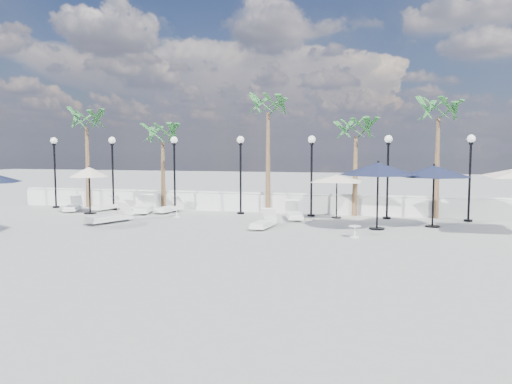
% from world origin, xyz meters
% --- Properties ---
extents(ground, '(100.00, 100.00, 0.00)m').
position_xyz_m(ground, '(0.00, 0.00, 0.00)').
color(ground, gray).
rests_on(ground, ground).
extents(balustrade, '(26.00, 0.30, 1.01)m').
position_xyz_m(balustrade, '(0.00, 7.50, 0.47)').
color(balustrade, silver).
rests_on(balustrade, ground).
extents(lamppost_0, '(0.36, 0.36, 3.84)m').
position_xyz_m(lamppost_0, '(-10.50, 6.50, 2.49)').
color(lamppost_0, black).
rests_on(lamppost_0, ground).
extents(lamppost_1, '(0.36, 0.36, 3.84)m').
position_xyz_m(lamppost_1, '(-7.00, 6.50, 2.49)').
color(lamppost_1, black).
rests_on(lamppost_1, ground).
extents(lamppost_2, '(0.36, 0.36, 3.84)m').
position_xyz_m(lamppost_2, '(-3.50, 6.50, 2.49)').
color(lamppost_2, black).
rests_on(lamppost_2, ground).
extents(lamppost_3, '(0.36, 0.36, 3.84)m').
position_xyz_m(lamppost_3, '(0.00, 6.50, 2.49)').
color(lamppost_3, black).
rests_on(lamppost_3, ground).
extents(lamppost_4, '(0.36, 0.36, 3.84)m').
position_xyz_m(lamppost_4, '(3.50, 6.50, 2.49)').
color(lamppost_4, black).
rests_on(lamppost_4, ground).
extents(lamppost_5, '(0.36, 0.36, 3.84)m').
position_xyz_m(lamppost_5, '(7.00, 6.50, 2.49)').
color(lamppost_5, black).
rests_on(lamppost_5, ground).
extents(lamppost_6, '(0.36, 0.36, 3.84)m').
position_xyz_m(lamppost_6, '(10.50, 6.50, 2.49)').
color(lamppost_6, black).
rests_on(lamppost_6, ground).
extents(palm_0, '(2.60, 2.60, 5.50)m').
position_xyz_m(palm_0, '(-9.00, 7.30, 4.53)').
color(palm_0, brown).
rests_on(palm_0, ground).
extents(palm_1, '(2.60, 2.60, 4.70)m').
position_xyz_m(palm_1, '(-4.50, 7.30, 3.75)').
color(palm_1, brown).
rests_on(palm_1, ground).
extents(palm_2, '(2.60, 2.60, 6.10)m').
position_xyz_m(palm_2, '(1.20, 7.30, 5.12)').
color(palm_2, brown).
rests_on(palm_2, ground).
extents(palm_3, '(2.60, 2.60, 4.90)m').
position_xyz_m(palm_3, '(5.50, 7.30, 3.95)').
color(palm_3, brown).
rests_on(palm_3, ground).
extents(palm_4, '(2.60, 2.60, 5.70)m').
position_xyz_m(palm_4, '(9.20, 7.30, 4.73)').
color(palm_4, brown).
rests_on(palm_4, ground).
extents(lounger_0, '(0.99, 1.88, 0.67)m').
position_xyz_m(lounger_0, '(-7.22, 6.22, 0.23)').
color(lounger_0, silver).
rests_on(lounger_0, ground).
extents(lounger_1, '(1.46, 2.23, 0.80)m').
position_xyz_m(lounger_1, '(-4.69, 2.20, 0.27)').
color(lounger_1, silver).
rests_on(lounger_1, ground).
extents(lounger_2, '(1.24, 1.98, 0.71)m').
position_xyz_m(lounger_2, '(-8.70, 5.40, 0.24)').
color(lounger_2, silver).
rests_on(lounger_2, ground).
extents(lounger_3, '(1.16, 2.26, 0.81)m').
position_xyz_m(lounger_3, '(-4.71, 5.60, 0.27)').
color(lounger_3, silver).
rests_on(lounger_3, ground).
extents(lounger_4, '(0.96, 1.97, 0.71)m').
position_xyz_m(lounger_4, '(-3.65, 6.13, 0.24)').
color(lounger_4, silver).
rests_on(lounger_4, ground).
extents(lounger_5, '(1.20, 2.10, 0.75)m').
position_xyz_m(lounger_5, '(2.88, 5.24, 0.25)').
color(lounger_5, silver).
rests_on(lounger_5, ground).
extents(lounger_6, '(0.79, 1.88, 0.69)m').
position_xyz_m(lounger_6, '(2.15, 2.40, 0.23)').
color(lounger_6, silver).
rests_on(lounger_6, ground).
extents(side_table_0, '(0.46, 0.46, 0.45)m').
position_xyz_m(side_table_0, '(-6.35, 6.20, 0.27)').
color(side_table_0, silver).
rests_on(side_table_0, ground).
extents(side_table_1, '(0.46, 0.46, 0.45)m').
position_xyz_m(side_table_1, '(-2.61, 4.65, 0.27)').
color(side_table_1, silver).
rests_on(side_table_1, ground).
extents(side_table_2, '(0.44, 0.44, 0.43)m').
position_xyz_m(side_table_2, '(5.83, 1.25, 0.26)').
color(side_table_2, silver).
rests_on(side_table_2, ground).
extents(parasol_navy_mid, '(3.07, 3.07, 2.75)m').
position_xyz_m(parasol_navy_mid, '(6.59, 3.31, 2.41)').
color(parasol_navy_mid, black).
rests_on(parasol_navy_mid, ground).
extents(parasol_navy_right, '(2.91, 2.91, 2.61)m').
position_xyz_m(parasol_navy_right, '(8.81, 4.50, 2.29)').
color(parasol_navy_right, black).
rests_on(parasol_navy_right, ground).
extents(parasol_cream_sq_a, '(4.39, 4.39, 2.16)m').
position_xyz_m(parasol_cream_sq_a, '(4.72, 6.20, 2.00)').
color(parasol_cream_sq_a, black).
rests_on(parasol_cream_sq_a, ground).
extents(parasol_cream_small, '(1.95, 1.95, 2.39)m').
position_xyz_m(parasol_cream_small, '(-7.29, 4.76, 2.04)').
color(parasol_cream_small, black).
rests_on(parasol_cream_small, ground).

